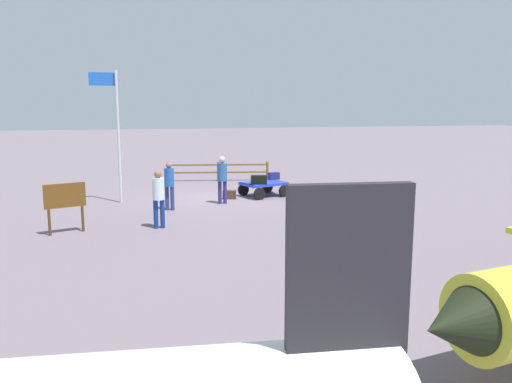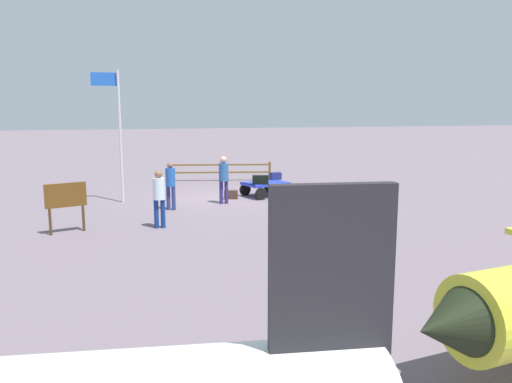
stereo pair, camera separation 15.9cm
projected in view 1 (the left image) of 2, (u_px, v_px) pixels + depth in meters
The scene contains 11 objects.
ground_plane at pixel (223, 199), 20.95m from camera, with size 120.00×120.00×0.00m, color slate.
luggage_cart at pixel (263, 186), 21.46m from camera, with size 2.04×1.82×0.58m.
suitcase_dark at pixel (274, 176), 22.23m from camera, with size 0.49×0.37×0.30m.
suitcase_navy at pixel (259, 180), 20.94m from camera, with size 0.69×0.46×0.35m.
suitcase_grey at pixel (229, 195), 20.90m from camera, with size 0.58×0.40×0.35m.
worker_lead at pixel (169, 182), 18.57m from camera, with size 0.45×0.45×1.71m.
worker_trailing at pixel (222, 176), 19.75m from camera, with size 0.39×0.39×1.80m.
worker_supervisor at pixel (159, 194), 15.83m from camera, with size 0.36×0.36×1.77m.
flagpole at pixel (115, 125), 19.66m from camera, with size 1.02×0.19×4.99m.
signboard at pixel (65, 200), 15.18m from camera, with size 1.13×0.46×1.48m.
wooden_fence at pixel (218, 170), 25.71m from camera, with size 4.91×0.93×0.93m.
Camera 1 is at (3.53, 20.35, 3.76)m, focal length 36.77 mm.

